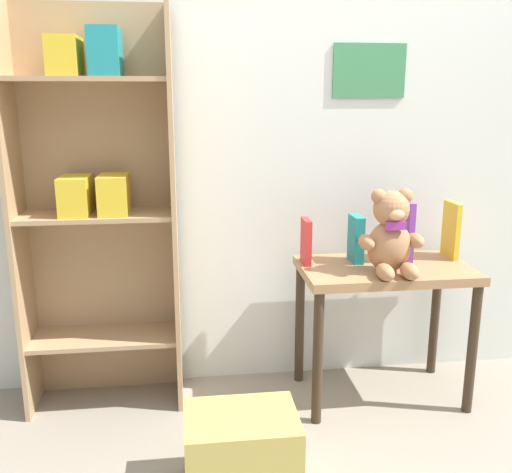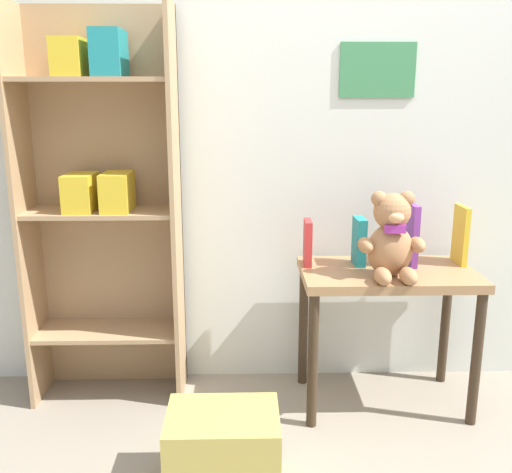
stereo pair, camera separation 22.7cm
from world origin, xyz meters
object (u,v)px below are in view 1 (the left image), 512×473
at_px(book_standing_red, 306,241).
at_px(book_standing_yellow, 451,230).
at_px(book_standing_teal, 356,239).
at_px(display_table, 384,287).
at_px(bookshelf_side, 97,193).
at_px(teddy_bear, 391,235).
at_px(book_standing_purple, 405,231).
at_px(storage_bin, 242,453).

height_order(book_standing_red, book_standing_yellow, book_standing_yellow).
height_order(book_standing_teal, book_standing_yellow, book_standing_yellow).
bearing_deg(display_table, book_standing_yellow, 15.84).
height_order(bookshelf_side, teddy_bear, bookshelf_side).
bearing_deg(display_table, book_standing_purple, 36.27).
bearing_deg(bookshelf_side, teddy_bear, -11.41).
xyz_separation_m(bookshelf_side, book_standing_red, (0.83, -0.06, -0.21)).
relative_size(bookshelf_side, book_standing_yellow, 6.67).
relative_size(bookshelf_side, display_table, 2.32).
bearing_deg(storage_bin, teddy_bear, 34.95).
xyz_separation_m(teddy_bear, book_standing_purple, (0.12, 0.17, -0.02)).
bearing_deg(teddy_bear, storage_bin, -145.05).
bearing_deg(book_standing_yellow, book_standing_purple, -176.52).
bearing_deg(display_table, book_standing_red, 165.91).
bearing_deg(book_standing_purple, display_table, -145.30).
bearing_deg(book_standing_yellow, book_standing_red, -178.94).
bearing_deg(teddy_bear, book_standing_teal, 117.82).
distance_m(book_standing_purple, book_standing_yellow, 0.21).
relative_size(bookshelf_side, book_standing_teal, 8.21).
xyz_separation_m(book_standing_red, storage_bin, (-0.33, -0.61, -0.54)).
bearing_deg(book_standing_teal, book_standing_purple, -0.80).
relative_size(book_standing_purple, storage_bin, 0.70).
xyz_separation_m(bookshelf_side, book_standing_purple, (1.25, -0.06, -0.18)).
distance_m(book_standing_red, book_standing_yellow, 0.63).
relative_size(book_standing_teal, book_standing_yellow, 0.81).
height_order(teddy_bear, book_standing_red, teddy_bear).
distance_m(bookshelf_side, display_table, 1.22).
xyz_separation_m(book_standing_yellow, storage_bin, (-0.96, -0.62, -0.57)).
xyz_separation_m(book_standing_teal, book_standing_purple, (0.21, 0.00, 0.03)).
bearing_deg(bookshelf_side, storage_bin, -53.20).
xyz_separation_m(bookshelf_side, storage_bin, (0.50, -0.67, -0.75)).
xyz_separation_m(book_standing_teal, storage_bin, (-0.54, -0.60, -0.54)).
bearing_deg(teddy_bear, bookshelf_side, 168.59).
xyz_separation_m(display_table, book_standing_purple, (0.10, 0.08, 0.22)).
xyz_separation_m(book_standing_purple, book_standing_yellow, (0.21, 0.01, -0.01)).
distance_m(book_standing_teal, book_standing_yellow, 0.42).
distance_m(teddy_bear, book_standing_yellow, 0.38).
distance_m(book_standing_red, book_standing_purple, 0.42).
bearing_deg(teddy_bear, book_standing_red, 150.52).
relative_size(display_table, storage_bin, 1.90).
height_order(book_standing_purple, storage_bin, book_standing_purple).
bearing_deg(book_standing_yellow, book_standing_teal, -178.05).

